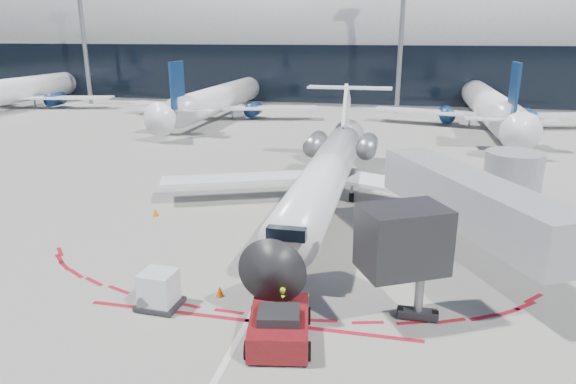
% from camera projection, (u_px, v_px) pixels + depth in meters
% --- Properties ---
extents(ground, '(260.00, 260.00, 0.00)m').
position_uv_depth(ground, '(301.00, 223.00, 31.63)').
color(ground, slate).
rests_on(ground, ground).
extents(apron_centerline, '(0.25, 40.00, 0.01)m').
position_uv_depth(apron_centerline, '(307.00, 213.00, 33.49)').
color(apron_centerline, silver).
rests_on(apron_centerline, ground).
extents(apron_stop_bar, '(14.00, 0.25, 0.01)m').
position_uv_depth(apron_stop_bar, '(248.00, 321.00, 20.89)').
color(apron_stop_bar, maroon).
rests_on(apron_stop_bar, ground).
extents(terminal_building, '(150.00, 24.15, 24.00)m').
position_uv_depth(terminal_building, '(372.00, 49.00, 89.74)').
color(terminal_building, gray).
rests_on(terminal_building, ground).
extents(jet_bridge, '(10.03, 15.20, 4.90)m').
position_uv_depth(jet_bridge, '(480.00, 203.00, 25.93)').
color(jet_bridge, '#989BA0').
rests_on(jet_bridge, ground).
extents(light_mast_west, '(0.70, 0.70, 25.00)m').
position_uv_depth(light_mast_west, '(82.00, 25.00, 81.90)').
color(light_mast_west, gray).
rests_on(light_mast_west, ground).
extents(light_mast_centre, '(0.70, 0.70, 25.00)m').
position_uv_depth(light_mast_centre, '(402.00, 24.00, 71.70)').
color(light_mast_centre, gray).
rests_on(light_mast_centre, ground).
extents(regional_jet, '(23.50, 28.98, 7.26)m').
position_uv_depth(regional_jet, '(328.00, 172.00, 34.03)').
color(regional_jet, white).
rests_on(regional_jet, ground).
extents(pushback_tug, '(2.90, 5.69, 1.45)m').
position_uv_depth(pushback_tug, '(279.00, 325.00, 19.38)').
color(pushback_tug, '#560C10').
rests_on(pushback_tug, ground).
extents(ramp_worker, '(0.67, 0.46, 1.77)m').
position_uv_depth(ramp_worker, '(283.00, 306.00, 20.31)').
color(ramp_worker, '#A2E818').
rests_on(ramp_worker, ground).
extents(uld_container, '(1.82, 1.57, 1.65)m').
position_uv_depth(uld_container, '(159.00, 290.00, 21.69)').
color(uld_container, black).
rests_on(uld_container, ground).
extents(safety_cone_left, '(0.39, 0.39, 0.54)m').
position_uv_depth(safety_cone_left, '(156.00, 212.00, 32.78)').
color(safety_cone_left, '#F36005').
rests_on(safety_cone_left, ground).
extents(safety_cone_right, '(0.36, 0.36, 0.51)m').
position_uv_depth(safety_cone_right, '(220.00, 291.00, 22.77)').
color(safety_cone_right, '#F36005').
rests_on(safety_cone_right, ground).
extents(bg_airliner_0, '(33.92, 35.92, 10.98)m').
position_uv_depth(bg_airliner_0, '(23.00, 72.00, 80.20)').
color(bg_airliner_0, white).
rests_on(bg_airliner_0, ground).
extents(bg_airliner_1, '(32.00, 33.88, 10.35)m').
position_uv_depth(bg_airliner_1, '(219.00, 80.00, 69.90)').
color(bg_airliner_1, white).
rests_on(bg_airliner_1, ground).
extents(bg_airliner_2, '(33.11, 35.06, 10.71)m').
position_uv_depth(bg_airliner_2, '(491.00, 83.00, 63.26)').
color(bg_airliner_2, white).
rests_on(bg_airliner_2, ground).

